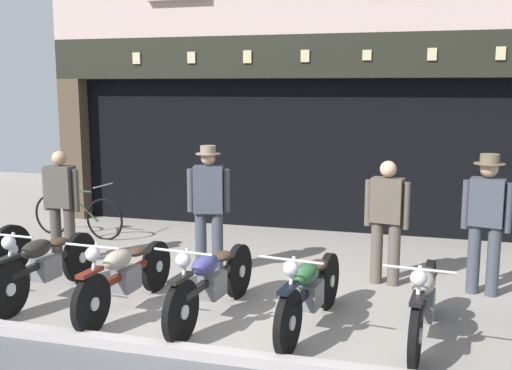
% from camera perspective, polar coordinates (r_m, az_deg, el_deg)
% --- Properties ---
extents(shop_facade, '(9.55, 4.42, 6.17)m').
position_cam_1_polar(shop_facade, '(11.99, 6.45, 5.55)').
color(shop_facade, black).
rests_on(shop_facade, ground).
extents(motorcycle_left, '(0.62, 1.93, 0.91)m').
position_cam_1_polar(motorcycle_left, '(7.50, -19.33, -7.04)').
color(motorcycle_left, black).
rests_on(motorcycle_left, ground).
extents(motorcycle_center_left, '(0.62, 1.97, 0.91)m').
position_cam_1_polar(motorcycle_center_left, '(6.87, -12.27, -8.27)').
color(motorcycle_center_left, black).
rests_on(motorcycle_center_left, ground).
extents(motorcycle_center, '(0.62, 2.03, 0.91)m').
position_cam_1_polar(motorcycle_center, '(6.51, -4.22, -9.00)').
color(motorcycle_center, black).
rests_on(motorcycle_center, ground).
extents(motorcycle_center_right, '(0.62, 1.93, 0.91)m').
position_cam_1_polar(motorcycle_center_right, '(6.23, 5.09, -9.89)').
color(motorcycle_center_right, black).
rests_on(motorcycle_center_right, ground).
extents(motorcycle_right, '(0.62, 1.93, 0.91)m').
position_cam_1_polar(motorcycle_right, '(6.16, 15.55, -10.43)').
color(motorcycle_right, black).
rests_on(motorcycle_right, ground).
extents(salesman_left, '(0.56, 0.25, 1.59)m').
position_cam_1_polar(salesman_left, '(8.80, -17.93, -1.54)').
color(salesman_left, '#47423D').
rests_on(salesman_left, ground).
extents(shopkeeper_center, '(0.55, 0.33, 1.71)m').
position_cam_1_polar(shopkeeper_center, '(7.89, -4.49, -1.79)').
color(shopkeeper_center, '#3D424C').
rests_on(shopkeeper_center, ground).
extents(salesman_right, '(0.55, 0.28, 1.57)m').
position_cam_1_polar(salesman_right, '(7.66, 12.25, -2.97)').
color(salesman_right, brown).
rests_on(salesman_right, ground).
extents(assistant_far_right, '(0.55, 0.35, 1.69)m').
position_cam_1_polar(assistant_far_right, '(7.59, 20.93, -2.86)').
color(assistant_far_right, '#3D424C').
rests_on(assistant_far_right, ground).
extents(advert_board_near, '(0.66, 0.03, 0.94)m').
position_cam_1_polar(advert_board_near, '(10.91, -5.00, 6.01)').
color(advert_board_near, beige).
extents(leaning_bicycle, '(1.74, 0.50, 0.94)m').
position_cam_1_polar(leaning_bicycle, '(10.40, -16.54, -2.70)').
color(leaning_bicycle, black).
rests_on(leaning_bicycle, ground).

